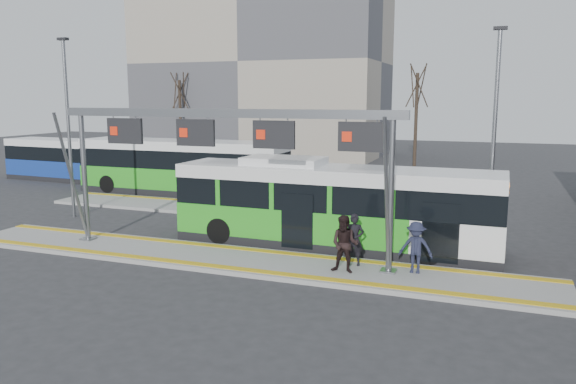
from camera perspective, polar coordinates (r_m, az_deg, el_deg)
name	(u,v)px	position (r m, az deg, el deg)	size (l,w,h in m)	color
ground	(232,261)	(20.12, -5.72, -7.04)	(120.00, 120.00, 0.00)	#2D2D30
platform_main	(232,259)	(20.10, -5.72, -6.83)	(22.00, 3.00, 0.15)	gray
platform_second	(231,210)	(28.79, -5.85, -1.81)	(20.00, 3.00, 0.15)	gray
tactile_main	(232,257)	(20.07, -5.73, -6.60)	(22.00, 2.65, 0.02)	gold
tactile_second	(240,204)	(29.79, -4.88, -1.24)	(20.00, 0.35, 0.02)	gold
gantry	(224,139)	(19.72, -6.51, 5.34)	(13.00, 1.68, 5.20)	slate
apartment_block	(263,62)	(57.96, -2.53, 13.02)	(24.50, 12.50, 18.40)	gray
hero_bus	(333,207)	(21.73, 4.60, -1.52)	(12.48, 2.77, 3.42)	black
bg_bus_green	(182,168)	(34.19, -10.67, 2.45)	(12.87, 2.81, 3.21)	black
bg_bus_blue	(77,161)	(41.53, -20.66, 2.99)	(11.05, 2.99, 2.85)	black
passenger_a	(354,240)	(19.00, 6.77, -4.85)	(0.64, 0.42, 1.75)	black
passenger_b	(345,244)	(18.17, 5.79, -5.30)	(0.91, 0.71, 1.87)	black
passenger_c	(416,247)	(18.53, 12.85, -5.52)	(1.08, 0.62, 1.68)	#1F2238
tree_left	(359,89)	(49.88, 7.20, 10.34)	(1.40, 1.40, 8.51)	#382B21
tree_mid	(417,86)	(48.29, 12.99, 10.43)	(1.40, 1.40, 8.76)	#382B21
tree_far	(180,91)	(54.40, -10.96, 10.02)	(1.40, 1.40, 8.32)	#382B21
lamp_west	(68,124)	(28.66, -21.41, 6.40)	(0.50, 0.25, 8.46)	slate
lamp_east	(494,134)	(22.64, 20.20, 5.60)	(0.50, 0.25, 8.30)	slate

